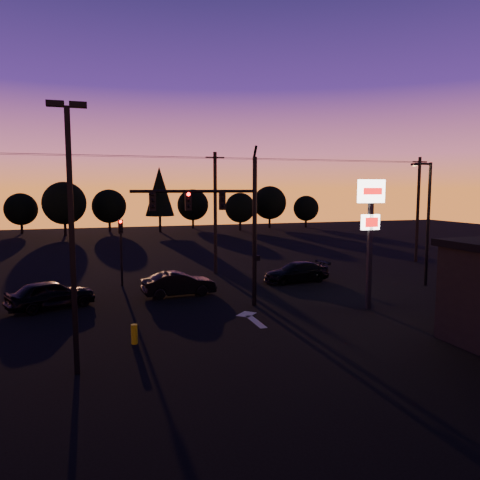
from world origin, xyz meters
The scene contains 22 objects.
ground centered at (0.00, 0.00, 0.00)m, with size 120.00×120.00×0.00m, color black.
lane_arrow centered at (0.50, 1.67, 0.01)m, with size 1.20×3.10×0.01m.
traffic_signal_mast centered at (-0.10, 3.99, 4.94)m, with size 6.79×0.52×8.58m.
secondary_signal centered at (-5.00, 11.49, 2.86)m, with size 0.30×0.31×4.35m.
parking_lot_light centered at (-7.50, -3.00, 5.27)m, with size 1.25×0.30×9.14m.
pylon_sign centered at (7.00, 1.50, 4.91)m, with size 1.50×0.28×6.80m.
streetlight centered at (13.91, 5.50, 4.42)m, with size 1.55×0.35×8.00m.
utility_pole_1 centered at (2.00, 14.00, 4.59)m, with size 1.40×0.26×9.00m.
utility_pole_2 centered at (20.00, 14.00, 4.59)m, with size 1.40×0.26×9.00m.
power_wires centered at (2.00, 14.00, 8.57)m, with size 36.00×1.22×0.07m.
bollard centered at (-5.32, -0.45, 0.41)m, with size 0.27×0.27×0.81m, color #A6A408.
tree_1 centered at (-16.00, 53.00, 3.43)m, with size 4.54×4.54×5.71m.
tree_2 centered at (-10.00, 48.00, 4.37)m, with size 5.77×5.78×7.26m.
tree_3 centered at (-4.00, 52.00, 3.75)m, with size 4.95×4.95×6.22m.
tree_4 centered at (3.00, 49.00, 5.93)m, with size 4.18×4.18×9.50m.
tree_5 centered at (9.00, 54.00, 3.75)m, with size 4.95×4.95×6.22m.
tree_6 centered at (15.00, 48.00, 3.43)m, with size 4.54×4.54×5.71m.
tree_7 centered at (21.00, 51.00, 4.06)m, with size 5.36×5.36×6.74m.
tree_8 centered at (27.00, 50.00, 3.12)m, with size 4.12×4.12×5.19m.
car_left centered at (-8.98, 6.73, 0.76)m, with size 1.80×4.48×1.53m, color black.
car_mid centered at (-1.97, 7.60, 0.71)m, with size 1.50×4.29×1.41m, color black.
car_right centered at (6.42, 9.24, 0.67)m, with size 1.87×4.61×1.34m, color black.
Camera 1 is at (-6.95, -19.47, 6.34)m, focal length 35.00 mm.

